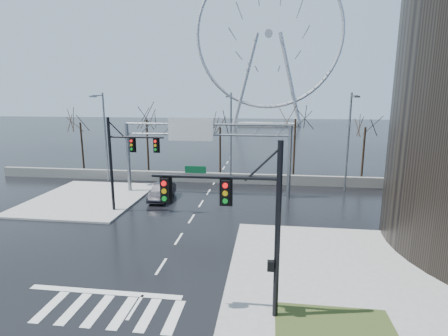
% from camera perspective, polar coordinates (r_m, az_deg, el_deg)
% --- Properties ---
extents(ground, '(260.00, 260.00, 0.00)m').
position_cam_1_polar(ground, '(21.40, -10.21, -15.51)').
color(ground, black).
rests_on(ground, ground).
extents(sidewalk_right_ext, '(12.00, 10.00, 0.15)m').
position_cam_1_polar(sidewalk_right_ext, '(22.63, 17.28, -14.09)').
color(sidewalk_right_ext, gray).
rests_on(sidewalk_right_ext, ground).
extents(sidewalk_far, '(10.00, 12.00, 0.15)m').
position_cam_1_polar(sidewalk_far, '(35.89, -21.33, -4.64)').
color(sidewalk_far, gray).
rests_on(sidewalk_far, ground).
extents(grass_strip, '(5.00, 4.00, 0.02)m').
position_cam_1_polar(grass_strip, '(16.48, 17.94, -24.49)').
color(grass_strip, '#2B3716').
rests_on(grass_strip, sidewalk_near).
extents(barrier_wall, '(52.00, 0.50, 1.10)m').
position_cam_1_polar(barrier_wall, '(39.62, -1.54, -1.59)').
color(barrier_wall, slate).
rests_on(barrier_wall, ground).
extents(signal_mast_near, '(5.52, 0.41, 8.00)m').
position_cam_1_polar(signal_mast_near, '(14.87, 3.57, -7.41)').
color(signal_mast_near, black).
rests_on(signal_mast_near, ground).
extents(signal_mast_far, '(4.72, 0.41, 8.00)m').
position_cam_1_polar(signal_mast_far, '(29.93, -16.14, 1.90)').
color(signal_mast_far, black).
rests_on(signal_mast_far, ground).
extents(sign_gantry, '(16.36, 0.40, 7.60)m').
position_cam_1_polar(sign_gantry, '(33.94, -3.54, 4.08)').
color(sign_gantry, slate).
rests_on(sign_gantry, ground).
extents(streetlight_left, '(0.50, 2.55, 10.00)m').
position_cam_1_polar(streetlight_left, '(40.65, -19.06, 5.74)').
color(streetlight_left, slate).
rests_on(streetlight_left, ground).
extents(streetlight_mid, '(0.50, 2.55, 10.00)m').
position_cam_1_polar(streetlight_mid, '(36.65, 1.07, 5.78)').
color(streetlight_mid, slate).
rests_on(streetlight_mid, ground).
extents(streetlight_right, '(0.50, 2.55, 10.00)m').
position_cam_1_polar(streetlight_right, '(37.28, 19.80, 5.19)').
color(streetlight_right, slate).
rests_on(streetlight_right, ground).
extents(tree_far_left, '(3.50, 3.50, 7.00)m').
position_cam_1_polar(tree_far_left, '(48.62, -22.36, 6.04)').
color(tree_far_left, black).
rests_on(tree_far_left, ground).
extents(tree_left, '(3.75, 3.75, 7.50)m').
position_cam_1_polar(tree_left, '(44.35, -12.50, 6.69)').
color(tree_left, black).
rests_on(tree_left, ground).
extents(tree_center, '(3.25, 3.25, 6.50)m').
position_cam_1_polar(tree_center, '(43.22, -0.65, 5.77)').
color(tree_center, black).
rests_on(tree_center, ground).
extents(tree_right, '(3.90, 3.90, 7.80)m').
position_cam_1_polar(tree_right, '(41.81, 11.55, 6.76)').
color(tree_right, black).
rests_on(tree_right, ground).
extents(tree_far_right, '(3.40, 3.40, 6.80)m').
position_cam_1_polar(tree_far_right, '(43.67, 22.02, 5.29)').
color(tree_far_right, black).
rests_on(tree_far_right, ground).
extents(ferris_wheel, '(45.00, 6.00, 50.91)m').
position_cam_1_polar(ferris_wheel, '(114.23, 7.28, 20.03)').
color(ferris_wheel, gray).
rests_on(ferris_wheel, ground).
extents(car, '(1.62, 4.57, 1.50)m').
position_cam_1_polar(car, '(33.74, -10.10, -3.82)').
color(car, black).
rests_on(car, ground).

